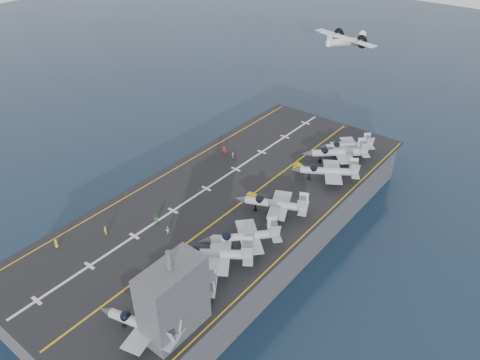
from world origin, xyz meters
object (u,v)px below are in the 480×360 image
Objects in this scene: island_superstructure at (173,292)px; tow_cart_a at (168,261)px; fighter_jet_0 at (143,325)px; transport_plane at (344,42)px.

island_superstructure is 8.28× the size of tow_cart_a.
fighter_jet_0 is 8.50× the size of tow_cart_a.
tow_cart_a is at bearing 123.33° from fighter_jet_0.
fighter_jet_0 is 15.29m from tow_cart_a.
fighter_jet_0 is at bearing -78.46° from transport_plane.
island_superstructure is 0.97× the size of fighter_jet_0.
fighter_jet_0 is at bearing -56.67° from tow_cart_a.
island_superstructure is at bearing 55.85° from fighter_jet_0.
fighter_jet_0 reaches higher than tow_cart_a.
island_superstructure is 0.65× the size of transport_plane.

